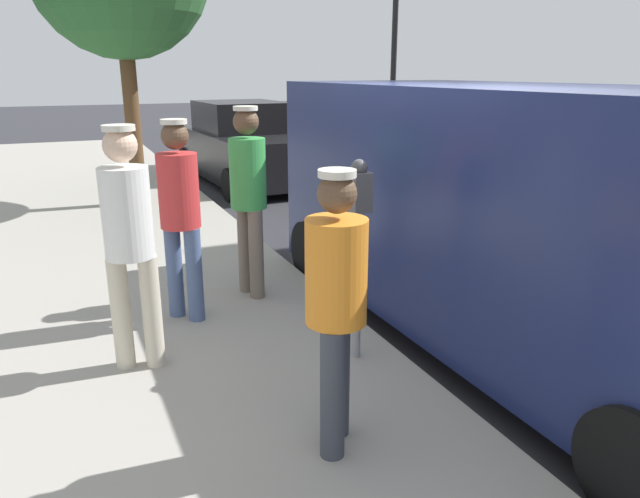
# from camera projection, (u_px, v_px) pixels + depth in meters

# --- Properties ---
(ground_plane) EXTENTS (80.00, 80.00, 0.00)m
(ground_plane) POSITION_uv_depth(u_px,v_px,m) (469.00, 327.00, 5.39)
(ground_plane) COLOR #2D2D33
(sidewalk_slab) EXTENTS (5.00, 32.00, 0.15)m
(sidewalk_slab) POSITION_uv_depth(u_px,v_px,m) (54.00, 403.00, 4.03)
(sidewalk_slab) COLOR #9E998E
(sidewalk_slab) RESTS_ON ground
(parking_meter_near) EXTENTS (0.14, 0.18, 1.52)m
(parking_meter_near) POSITION_uv_depth(u_px,v_px,m) (358.00, 227.00, 4.23)
(parking_meter_near) COLOR gray
(parking_meter_near) RESTS_ON sidewalk_slab
(pedestrian_in_orange) EXTENTS (0.34, 0.34, 1.63)m
(pedestrian_in_orange) POSITION_uv_depth(u_px,v_px,m) (336.00, 297.00, 3.20)
(pedestrian_in_orange) COLOR #383D47
(pedestrian_in_orange) RESTS_ON sidewalk_slab
(pedestrian_in_red) EXTENTS (0.34, 0.34, 1.74)m
(pedestrian_in_red) POSITION_uv_depth(u_px,v_px,m) (180.00, 208.00, 4.95)
(pedestrian_in_red) COLOR #4C608C
(pedestrian_in_red) RESTS_ON sidewalk_slab
(pedestrian_in_green) EXTENTS (0.34, 0.36, 1.81)m
(pedestrian_in_green) POSITION_uv_depth(u_px,v_px,m) (248.00, 189.00, 5.49)
(pedestrian_in_green) COLOR #726656
(pedestrian_in_green) RESTS_ON sidewalk_slab
(pedestrian_in_white) EXTENTS (0.35, 0.34, 1.77)m
(pedestrian_in_white) POSITION_uv_depth(u_px,v_px,m) (129.00, 234.00, 4.09)
(pedestrian_in_white) COLOR beige
(pedestrian_in_white) RESTS_ON sidewalk_slab
(parked_van) EXTENTS (2.20, 5.23, 2.15)m
(parked_van) POSITION_uv_depth(u_px,v_px,m) (517.00, 210.00, 4.85)
(parked_van) COLOR navy
(parked_van) RESTS_ON ground
(parked_sedan_behind) EXTENTS (2.10, 4.47, 1.65)m
(parked_sedan_behind) POSITION_uv_depth(u_px,v_px,m) (245.00, 146.00, 12.19)
(parked_sedan_behind) COLOR black
(parked_sedan_behind) RESTS_ON ground
(traffic_light_corner) EXTENTS (2.48, 0.42, 5.20)m
(traffic_light_corner) POSITION_uv_depth(u_px,v_px,m) (421.00, 24.00, 16.40)
(traffic_light_corner) COLOR black
(traffic_light_corner) RESTS_ON ground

